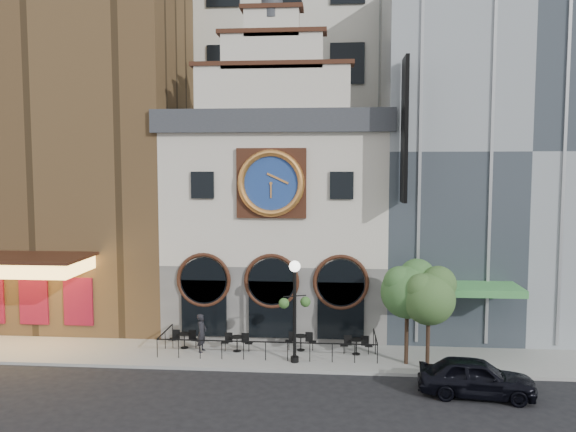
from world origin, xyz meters
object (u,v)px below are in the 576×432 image
(bistro_2, at_px, (301,341))
(bistro_1, at_px, (237,342))
(tree_left, at_px, (408,288))
(car_right, at_px, (476,377))
(lamppost, at_px, (295,300))
(bistro_0, at_px, (184,339))
(bistro_3, at_px, (356,345))
(pedestrian, at_px, (202,333))
(tree_right, at_px, (430,294))

(bistro_2, bearing_deg, bistro_1, -172.53)
(tree_left, bearing_deg, bistro_2, 163.57)
(bistro_2, relative_size, car_right, 0.34)
(lamppost, bearing_deg, bistro_0, 143.31)
(bistro_0, height_order, bistro_3, same)
(bistro_3, relative_size, car_right, 0.34)
(pedestrian, distance_m, tree_left, 10.43)
(lamppost, relative_size, tree_left, 0.98)
(bistro_2, height_order, car_right, car_right)
(pedestrian, bearing_deg, bistro_3, -80.95)
(bistro_0, xyz_separation_m, tree_right, (11.92, -2.09, 3.01))
(tree_right, bearing_deg, bistro_3, 150.12)
(lamppost, bearing_deg, pedestrian, 145.20)
(bistro_3, bearing_deg, bistro_0, 178.32)
(bistro_1, relative_size, tree_left, 0.32)
(car_right, bearing_deg, bistro_0, 77.85)
(bistro_2, relative_size, pedestrian, 0.83)
(bistro_0, relative_size, tree_right, 0.33)
(bistro_0, bearing_deg, bistro_3, -1.68)
(lamppost, xyz_separation_m, tree_left, (5.29, 0.24, 0.62))
(bistro_1, distance_m, car_right, 11.50)
(bistro_0, height_order, car_right, car_right)
(bistro_1, xyz_separation_m, car_right, (10.65, -4.33, 0.18))
(bistro_2, height_order, bistro_3, same)
(car_right, height_order, tree_right, tree_right)
(car_right, relative_size, pedestrian, 2.43)
(lamppost, distance_m, tree_right, 6.19)
(pedestrian, bearing_deg, bistro_2, -75.65)
(bistro_1, bearing_deg, bistro_3, 0.27)
(car_right, height_order, lamppost, lamppost)
(pedestrian, relative_size, tree_right, 0.40)
(bistro_2, relative_size, bistro_3, 1.00)
(bistro_3, bearing_deg, bistro_1, -179.73)
(bistro_2, xyz_separation_m, bistro_3, (2.77, -0.39, 0.00))
(pedestrian, bearing_deg, tree_left, -87.63)
(bistro_3, bearing_deg, tree_right, -29.88)
(pedestrian, height_order, tree_left, tree_left)
(tree_right, bearing_deg, bistro_0, 170.05)
(bistro_1, bearing_deg, bistro_0, 174.15)
(tree_left, bearing_deg, pedestrian, 174.76)
(tree_left, bearing_deg, bistro_1, 172.52)
(bistro_1, distance_m, bistro_2, 3.21)
(bistro_3, relative_size, lamppost, 0.33)
(car_right, bearing_deg, pedestrian, 78.27)
(lamppost, bearing_deg, car_right, -42.53)
(pedestrian, height_order, lamppost, lamppost)
(bistro_0, relative_size, bistro_1, 1.00)
(bistro_1, xyz_separation_m, pedestrian, (-1.76, -0.17, 0.49))
(bistro_0, height_order, lamppost, lamppost)
(tree_left, bearing_deg, bistro_0, 172.93)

